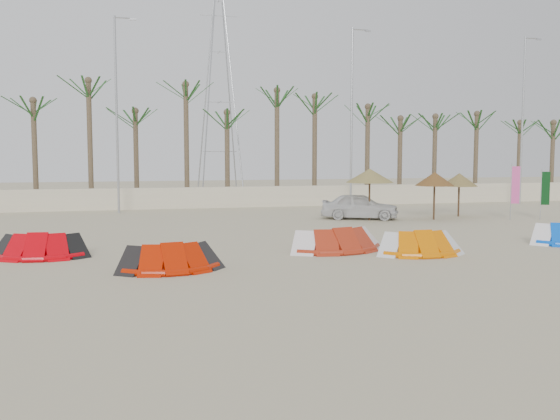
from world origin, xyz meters
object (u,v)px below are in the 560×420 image
object	(u,v)px
kite_red_right	(336,238)
parasol_right	(459,180)
kite_red_left	(40,245)
car	(360,206)
kite_orange	(418,242)
kite_red_mid	(170,256)
parasol_left	(370,176)
parasol_mid	(435,179)

from	to	relation	value
kite_red_right	parasol_right	bearing A→B (deg)	42.71
kite_red_left	car	xyz separation A→B (m)	(14.52, 8.50, 0.26)
kite_orange	parasol_right	size ratio (longest dim) A/B	1.27
kite_red_right	kite_orange	bearing A→B (deg)	-31.06
kite_red_mid	parasol_right	size ratio (longest dim) A/B	1.36
kite_red_right	kite_red_left	bearing A→B (deg)	174.51
kite_orange	parasol_left	bearing A→B (deg)	76.91
kite_red_mid	kite_orange	world-z (taller)	same
kite_red_right	parasol_right	size ratio (longest dim) A/B	1.59
kite_red_left	parasol_left	size ratio (longest dim) A/B	1.21
kite_red_mid	kite_red_right	world-z (taller)	same
kite_red_mid	parasol_mid	xyz separation A→B (m)	(14.11, 10.65, 1.67)
kite_red_right	parasol_mid	size ratio (longest dim) A/B	1.52
kite_red_left	parasol_right	xyz separation A→B (m)	(20.18, 8.49, 1.56)
parasol_left	parasol_right	world-z (taller)	parasol_left
parasol_right	parasol_left	bearing A→B (deg)	-172.84
kite_red_right	car	distance (m)	10.50
kite_red_right	parasol_left	world-z (taller)	parasol_left
car	parasol_left	bearing A→B (deg)	-136.87
kite_red_mid	parasol_right	distance (m)	20.07
parasol_left	kite_orange	bearing A→B (deg)	-103.09
parasol_mid	kite_red_left	bearing A→B (deg)	-157.91
kite_red_left	kite_orange	distance (m)	12.62
parasol_left	parasol_right	distance (m)	5.47
kite_red_right	parasol_left	size ratio (longest dim) A/B	1.42
kite_red_left	car	world-z (taller)	car
kite_orange	car	world-z (taller)	car
kite_red_mid	car	distance (m)	15.79
kite_red_mid	car	size ratio (longest dim) A/B	0.81
parasol_left	parasol_mid	world-z (taller)	parasol_left
kite_red_left	kite_red_mid	world-z (taller)	same
parasol_left	car	size ratio (longest dim) A/B	0.67
parasol_mid	parasol_right	size ratio (longest dim) A/B	1.05
kite_red_right	parasol_left	distance (m)	10.17
kite_orange	parasol_mid	bearing A→B (deg)	59.56
parasol_mid	car	world-z (taller)	parasol_mid
kite_orange	parasol_mid	world-z (taller)	parasol_mid
kite_orange	kite_red_left	bearing A→B (deg)	168.93
kite_orange	parasol_left	xyz separation A→B (m)	(2.38, 10.23, 1.86)
kite_red_mid	parasol_mid	size ratio (longest dim) A/B	1.30
kite_orange	parasol_mid	distance (m)	11.46
kite_red_mid	kite_orange	size ratio (longest dim) A/B	1.07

